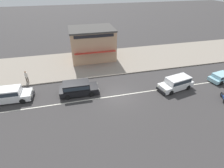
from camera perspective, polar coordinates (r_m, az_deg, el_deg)
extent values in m
plane|color=#383535|center=(20.74, 1.96, -3.80)|extent=(160.00, 160.00, 0.00)
cube|color=silver|center=(20.74, 1.96, -3.79)|extent=(50.40, 0.14, 0.01)
cube|color=gray|center=(29.04, -3.27, 7.36)|extent=(68.00, 10.00, 0.15)
cube|color=black|center=(21.17, -10.69, -1.90)|extent=(4.52, 1.97, 0.70)
cube|color=black|center=(20.80, -11.65, -0.39)|extent=(3.06, 1.75, 0.70)
cube|color=#28333D|center=(20.80, -11.65, -0.39)|extent=(2.94, 1.79, 0.45)
cube|color=black|center=(21.41, -4.53, -1.64)|extent=(0.15, 1.85, 0.28)
cube|color=white|center=(21.76, -4.91, 0.08)|extent=(0.08, 0.24, 0.14)
cube|color=white|center=(20.66, -4.36, -1.80)|extent=(0.08, 0.24, 0.14)
cylinder|color=black|center=(22.09, -7.20, -0.68)|extent=(0.60, 0.23, 0.60)
cylinder|color=black|center=(20.59, -6.62, -3.30)|extent=(0.60, 0.23, 0.60)
cylinder|color=black|center=(22.08, -14.37, -1.52)|extent=(0.60, 0.23, 0.60)
cylinder|color=black|center=(20.59, -14.33, -4.20)|extent=(0.60, 0.23, 0.60)
cube|color=#93C6D6|center=(27.84, 32.38, 1.74)|extent=(4.09, 2.24, 0.48)
cube|color=#93C6D6|center=(27.34, 32.18, 2.44)|extent=(2.35, 1.78, 0.46)
cube|color=#28333D|center=(27.34, 32.18, 2.44)|extent=(2.27, 1.80, 0.29)
cylinder|color=black|center=(29.17, 32.59, 2.71)|extent=(0.63, 0.32, 0.60)
cylinder|color=black|center=(27.31, 29.63, 1.82)|extent=(0.63, 0.32, 0.60)
cylinder|color=black|center=(26.60, 32.03, 0.29)|extent=(0.63, 0.32, 0.60)
cube|color=white|center=(23.08, 19.99, -0.36)|extent=(4.65, 2.56, 0.70)
cube|color=white|center=(22.92, 20.81, 1.28)|extent=(3.22, 2.11, 0.70)
cube|color=#28333D|center=(22.92, 20.81, 1.28)|extent=(3.11, 2.12, 0.45)
cube|color=black|center=(21.80, 15.60, -2.19)|extent=(0.45, 1.67, 0.28)
cube|color=white|center=(21.26, 16.81, -2.17)|extent=(0.13, 0.25, 0.14)
cube|color=white|center=(21.99, 14.83, -0.60)|extent=(0.13, 0.25, 0.14)
cylinder|color=black|center=(21.86, 18.72, -2.69)|extent=(0.63, 0.34, 0.60)
cylinder|color=black|center=(22.82, 16.05, -0.63)|extent=(0.63, 0.34, 0.60)
cylinder|color=black|center=(23.66, 23.60, -0.99)|extent=(0.63, 0.34, 0.60)
cylinder|color=black|center=(24.55, 20.94, 0.86)|extent=(0.63, 0.34, 0.60)
cube|color=white|center=(22.81, -30.45, -3.58)|extent=(4.81, 1.96, 0.70)
cube|color=white|center=(22.57, -31.63, -2.19)|extent=(3.26, 1.73, 0.70)
cube|color=#28333D|center=(22.57, -31.63, -2.19)|extent=(3.13, 1.77, 0.45)
cube|color=black|center=(22.20, -24.43, -3.44)|extent=(0.17, 1.79, 0.28)
cube|color=white|center=(22.54, -24.45, -1.78)|extent=(0.09, 0.24, 0.14)
cube|color=white|center=(21.50, -24.97, -3.62)|extent=(0.09, 0.24, 0.14)
cylinder|color=black|center=(23.15, -26.38, -2.47)|extent=(0.61, 0.24, 0.60)
cylinder|color=black|center=(21.77, -27.20, -4.98)|extent=(0.61, 0.24, 0.60)
cylinder|color=black|center=(23.08, 32.80, -4.69)|extent=(0.36, 0.54, 0.56)
cylinder|color=black|center=(24.10, 32.14, -2.94)|extent=(0.36, 0.54, 0.56)
cube|color=#23479E|center=(23.49, 32.60, -3.39)|extent=(0.66, 1.02, 0.18)
cube|color=black|center=(23.55, 32.61, -2.90)|extent=(0.49, 0.62, 0.12)
ellipsoid|color=#23479E|center=(23.25, 32.80, -3.46)|extent=(0.41, 0.47, 0.22)
cylinder|color=#4C4238|center=(25.35, -26.16, 1.27)|extent=(0.14, 0.14, 0.81)
cylinder|color=#4C4238|center=(25.30, -25.72, 1.33)|extent=(0.14, 0.14, 0.81)
cylinder|color=silver|center=(25.01, -26.32, 2.70)|extent=(0.34, 0.34, 0.61)
sphere|color=#997051|center=(24.84, -26.54, 3.54)|extent=(0.22, 0.22, 0.22)
cube|color=tan|center=(29.69, -6.46, 12.84)|extent=(6.96, 5.33, 4.73)
cube|color=#474442|center=(28.98, -6.76, 17.48)|extent=(7.10, 5.44, 0.24)
cube|color=red|center=(26.99, -5.47, 10.21)|extent=(6.26, 0.90, 0.28)
cube|color=black|center=(26.52, -5.86, 15.25)|extent=(5.91, 0.08, 0.44)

